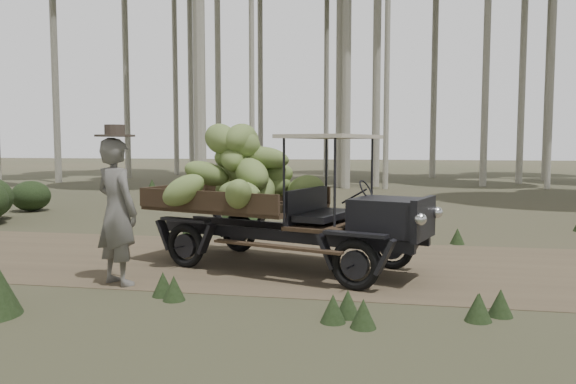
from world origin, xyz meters
name	(u,v)px	position (x,y,z in m)	size (l,w,h in m)	color
ground	(385,267)	(0.00, 0.00, 0.00)	(120.00, 120.00, 0.00)	#473D2B
dirt_track	(385,266)	(0.00, 0.00, 0.00)	(70.00, 4.00, 0.01)	brown
banana_truck	(262,182)	(-1.84, -0.23, 1.28)	(4.52, 2.74, 2.24)	black
farmer	(117,210)	(-3.45, -1.73, 1.00)	(0.84, 0.74, 2.10)	#5D5A55
undergrowth	(203,218)	(-3.31, 1.27, 0.49)	(22.73, 21.26, 1.24)	#233319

